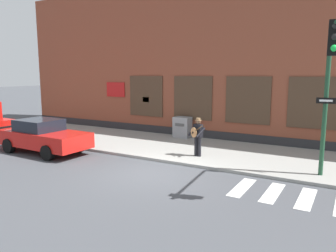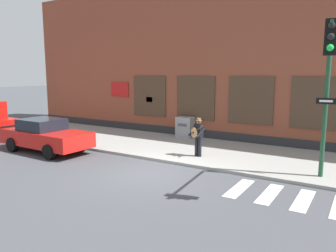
# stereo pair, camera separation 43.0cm
# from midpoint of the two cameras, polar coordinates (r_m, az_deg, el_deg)

# --- Properties ---
(ground_plane) EXTENTS (160.00, 160.00, 0.00)m
(ground_plane) POSITION_cam_midpoint_polar(r_m,az_deg,el_deg) (12.17, -1.94, -8.15)
(ground_plane) COLOR #424449
(sidewalk) EXTENTS (28.00, 5.18, 0.12)m
(sidewalk) POSITION_cam_midpoint_polar(r_m,az_deg,el_deg) (15.52, 6.27, -4.18)
(sidewalk) COLOR gray
(sidewalk) RESTS_ON ground
(building_backdrop) EXTENTS (28.00, 4.06, 8.68)m
(building_backdrop) POSITION_cam_midpoint_polar(r_m,az_deg,el_deg) (19.37, 12.46, 11.02)
(building_backdrop) COLOR brown
(building_backdrop) RESTS_ON ground
(crosswalk) EXTENTS (5.20, 1.90, 0.01)m
(crosswalk) POSITION_cam_midpoint_polar(r_m,az_deg,el_deg) (10.44, 26.26, -12.05)
(crosswalk) COLOR silver
(crosswalk) RESTS_ON ground
(red_car) EXTENTS (4.64, 2.06, 1.53)m
(red_car) POSITION_cam_midpoint_polar(r_m,az_deg,el_deg) (16.23, -19.89, -1.53)
(red_car) COLOR red
(red_car) RESTS_ON ground
(busker) EXTENTS (0.72, 0.67, 1.64)m
(busker) POSITION_cam_midpoint_polar(r_m,az_deg,el_deg) (13.92, 6.07, -1.52)
(busker) COLOR black
(busker) RESTS_ON sidewalk
(traffic_light) EXTENTS (0.74, 3.18, 4.82)m
(traffic_light) POSITION_cam_midpoint_polar(r_m,az_deg,el_deg) (10.89, 27.10, 7.49)
(traffic_light) COLOR #1E472D
(traffic_light) RESTS_ON sidewalk
(utility_box) EXTENTS (0.92, 0.65, 1.13)m
(utility_box) POSITION_cam_midpoint_polar(r_m,az_deg,el_deg) (18.13, 3.67, -0.20)
(utility_box) COLOR gray
(utility_box) RESTS_ON sidewalk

